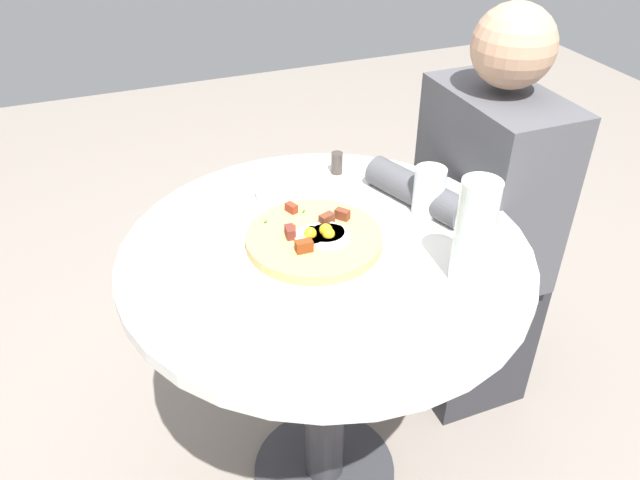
{
  "coord_description": "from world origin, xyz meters",
  "views": [
    {
      "loc": [
        -0.95,
        0.38,
        1.48
      ],
      "look_at": [
        0.0,
        0.01,
        0.77
      ],
      "focal_mm": 35.1,
      "sensor_mm": 36.0,
      "label": 1
    }
  ],
  "objects_px": {
    "water_glass": "(429,191)",
    "dining_table": "(325,314)",
    "fork": "(166,278)",
    "water_bottle": "(474,232)",
    "pepper_shaker": "(337,163)",
    "breakfast_pizza": "(315,238)",
    "pizza_plate": "(314,246)",
    "bread_plate": "(308,354)",
    "person_seated": "(478,244)",
    "knife": "(185,276)",
    "salt_shaker": "(263,191)"
  },
  "relations": [
    {
      "from": "water_glass",
      "to": "dining_table",
      "type": "bearing_deg",
      "value": 99.83
    },
    {
      "from": "fork",
      "to": "dining_table",
      "type": "bearing_deg",
      "value": 100.36
    },
    {
      "from": "water_bottle",
      "to": "pepper_shaker",
      "type": "relative_size",
      "value": 3.86
    },
    {
      "from": "pepper_shaker",
      "to": "fork",
      "type": "bearing_deg",
      "value": 120.42
    },
    {
      "from": "dining_table",
      "to": "breakfast_pizza",
      "type": "bearing_deg",
      "value": 75.61
    },
    {
      "from": "water_bottle",
      "to": "pizza_plate",
      "type": "bearing_deg",
      "value": 50.41
    },
    {
      "from": "bread_plate",
      "to": "pepper_shaker",
      "type": "xyz_separation_m",
      "value": [
        0.55,
        -0.28,
        0.02
      ]
    },
    {
      "from": "bread_plate",
      "to": "pepper_shaker",
      "type": "height_order",
      "value": "pepper_shaker"
    },
    {
      "from": "person_seated",
      "to": "breakfast_pizza",
      "type": "relative_size",
      "value": 4.16
    },
    {
      "from": "knife",
      "to": "water_glass",
      "type": "relative_size",
      "value": 1.69
    },
    {
      "from": "dining_table",
      "to": "fork",
      "type": "relative_size",
      "value": 4.61
    },
    {
      "from": "fork",
      "to": "pepper_shaker",
      "type": "xyz_separation_m",
      "value": [
        0.27,
        -0.46,
        0.02
      ]
    },
    {
      "from": "dining_table",
      "to": "bread_plate",
      "type": "height_order",
      "value": "bread_plate"
    },
    {
      "from": "pizza_plate",
      "to": "knife",
      "type": "height_order",
      "value": "pizza_plate"
    },
    {
      "from": "pizza_plate",
      "to": "water_glass",
      "type": "relative_size",
      "value": 3.16
    },
    {
      "from": "salt_shaker",
      "to": "water_bottle",
      "type": "bearing_deg",
      "value": -145.92
    },
    {
      "from": "salt_shaker",
      "to": "pepper_shaker",
      "type": "distance_m",
      "value": 0.21
    },
    {
      "from": "dining_table",
      "to": "water_glass",
      "type": "bearing_deg",
      "value": -80.17
    },
    {
      "from": "person_seated",
      "to": "bread_plate",
      "type": "distance_m",
      "value": 0.83
    },
    {
      "from": "person_seated",
      "to": "pizza_plate",
      "type": "relative_size",
      "value": 3.39
    },
    {
      "from": "knife",
      "to": "water_bottle",
      "type": "height_order",
      "value": "water_bottle"
    },
    {
      "from": "dining_table",
      "to": "pizza_plate",
      "type": "height_order",
      "value": "pizza_plate"
    },
    {
      "from": "bread_plate",
      "to": "person_seated",
      "type": "bearing_deg",
      "value": -55.64
    },
    {
      "from": "dining_table",
      "to": "fork",
      "type": "height_order",
      "value": "fork"
    },
    {
      "from": "bread_plate",
      "to": "salt_shaker",
      "type": "xyz_separation_m",
      "value": [
        0.49,
        -0.08,
        0.02
      ]
    },
    {
      "from": "pepper_shaker",
      "to": "knife",
      "type": "bearing_deg",
      "value": 123.18
    },
    {
      "from": "fork",
      "to": "pepper_shaker",
      "type": "height_order",
      "value": "pepper_shaker"
    },
    {
      "from": "water_bottle",
      "to": "salt_shaker",
      "type": "relative_size",
      "value": 4.07
    },
    {
      "from": "dining_table",
      "to": "pepper_shaker",
      "type": "xyz_separation_m",
      "value": [
        0.28,
        -0.14,
        0.2
      ]
    },
    {
      "from": "breakfast_pizza",
      "to": "pepper_shaker",
      "type": "relative_size",
      "value": 5.07
    },
    {
      "from": "breakfast_pizza",
      "to": "water_bottle",
      "type": "distance_m",
      "value": 0.31
    },
    {
      "from": "breakfast_pizza",
      "to": "pepper_shaker",
      "type": "xyz_separation_m",
      "value": [
        0.27,
        -0.16,
        0.0
      ]
    },
    {
      "from": "knife",
      "to": "salt_shaker",
      "type": "height_order",
      "value": "salt_shaker"
    },
    {
      "from": "fork",
      "to": "pizza_plate",
      "type": "bearing_deg",
      "value": 101.39
    },
    {
      "from": "breakfast_pizza",
      "to": "bread_plate",
      "type": "xyz_separation_m",
      "value": [
        -0.28,
        0.12,
        -0.02
      ]
    },
    {
      "from": "fork",
      "to": "bread_plate",
      "type": "bearing_deg",
      "value": 44.82
    },
    {
      "from": "bread_plate",
      "to": "fork",
      "type": "xyz_separation_m",
      "value": [
        0.28,
        0.18,
        0.0
      ]
    },
    {
      "from": "water_glass",
      "to": "knife",
      "type": "bearing_deg",
      "value": 94.43
    },
    {
      "from": "breakfast_pizza",
      "to": "pizza_plate",
      "type": "bearing_deg",
      "value": 59.7
    },
    {
      "from": "knife",
      "to": "water_bottle",
      "type": "bearing_deg",
      "value": 81.18
    },
    {
      "from": "bread_plate",
      "to": "water_glass",
      "type": "xyz_separation_m",
      "value": [
        0.31,
        -0.39,
        0.05
      ]
    },
    {
      "from": "water_glass",
      "to": "bread_plate",
      "type": "bearing_deg",
      "value": 128.51
    },
    {
      "from": "breakfast_pizza",
      "to": "water_glass",
      "type": "xyz_separation_m",
      "value": [
        0.04,
        -0.28,
        0.03
      ]
    },
    {
      "from": "water_bottle",
      "to": "salt_shaker",
      "type": "height_order",
      "value": "water_bottle"
    },
    {
      "from": "salt_shaker",
      "to": "water_glass",
      "type": "bearing_deg",
      "value": -118.72
    },
    {
      "from": "person_seated",
      "to": "water_bottle",
      "type": "bearing_deg",
      "value": 140.26
    },
    {
      "from": "bread_plate",
      "to": "salt_shaker",
      "type": "distance_m",
      "value": 0.5
    },
    {
      "from": "salt_shaker",
      "to": "knife",
      "type": "bearing_deg",
      "value": 134.72
    },
    {
      "from": "fork",
      "to": "knife",
      "type": "xyz_separation_m",
      "value": [
        -0.01,
        -0.04,
        0.0
      ]
    },
    {
      "from": "pizza_plate",
      "to": "salt_shaker",
      "type": "distance_m",
      "value": 0.22
    }
  ]
}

